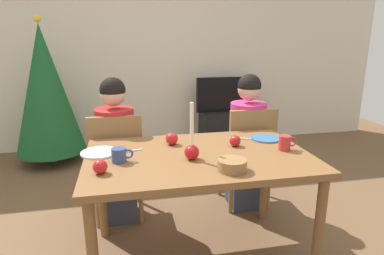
# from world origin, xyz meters

# --- Properties ---
(back_wall) EXTENTS (6.40, 0.10, 2.60)m
(back_wall) POSITION_xyz_m (0.00, 2.60, 1.30)
(back_wall) COLOR beige
(back_wall) RESTS_ON ground
(dining_table) EXTENTS (1.40, 0.90, 0.75)m
(dining_table) POSITION_xyz_m (0.00, 0.00, 0.67)
(dining_table) COLOR brown
(dining_table) RESTS_ON ground
(chair_left) EXTENTS (0.40, 0.40, 0.90)m
(chair_left) POSITION_xyz_m (-0.52, 0.61, 0.51)
(chair_left) COLOR olive
(chair_left) RESTS_ON ground
(chair_right) EXTENTS (0.40, 0.40, 0.90)m
(chair_right) POSITION_xyz_m (0.57, 0.61, 0.51)
(chair_right) COLOR olive
(chair_right) RESTS_ON ground
(person_left_child) EXTENTS (0.30, 0.30, 1.17)m
(person_left_child) POSITION_xyz_m (-0.52, 0.64, 0.57)
(person_left_child) COLOR #33384C
(person_left_child) RESTS_ON ground
(person_right_child) EXTENTS (0.30, 0.30, 1.17)m
(person_right_child) POSITION_xyz_m (0.57, 0.64, 0.57)
(person_right_child) COLOR #33384C
(person_right_child) RESTS_ON ground
(tv_stand) EXTENTS (0.64, 0.40, 0.48)m
(tv_stand) POSITION_xyz_m (0.89, 2.30, 0.24)
(tv_stand) COLOR black
(tv_stand) RESTS_ON ground
(tv) EXTENTS (0.79, 0.05, 0.46)m
(tv) POSITION_xyz_m (0.89, 2.30, 0.71)
(tv) COLOR black
(tv) RESTS_ON tv_stand
(christmas_tree) EXTENTS (0.78, 0.78, 1.69)m
(christmas_tree) POSITION_xyz_m (-1.31, 2.10, 0.87)
(christmas_tree) COLOR brown
(christmas_tree) RESTS_ON ground
(candle_centerpiece) EXTENTS (0.09, 0.09, 0.35)m
(candle_centerpiece) POSITION_xyz_m (-0.06, -0.08, 0.82)
(candle_centerpiece) COLOR red
(candle_centerpiece) RESTS_ON dining_table
(plate_left) EXTENTS (0.23, 0.23, 0.01)m
(plate_left) POSITION_xyz_m (-0.61, 0.14, 0.76)
(plate_left) COLOR silver
(plate_left) RESTS_ON dining_table
(plate_right) EXTENTS (0.22, 0.22, 0.01)m
(plate_right) POSITION_xyz_m (0.55, 0.21, 0.76)
(plate_right) COLOR teal
(plate_right) RESTS_ON dining_table
(mug_left) EXTENTS (0.13, 0.09, 0.09)m
(mug_left) POSITION_xyz_m (-0.48, -0.04, 0.79)
(mug_left) COLOR #33477F
(mug_left) RESTS_ON dining_table
(mug_right) EXTENTS (0.12, 0.08, 0.10)m
(mug_right) POSITION_xyz_m (0.57, -0.04, 0.80)
(mug_right) COLOR #B72D2D
(mug_right) RESTS_ON dining_table
(fork_left) EXTENTS (0.18, 0.06, 0.01)m
(fork_left) POSITION_xyz_m (-0.43, 0.13, 0.75)
(fork_left) COLOR silver
(fork_left) RESTS_ON dining_table
(fork_right) EXTENTS (0.18, 0.06, 0.01)m
(fork_right) POSITION_xyz_m (0.38, 0.24, 0.75)
(fork_right) COLOR silver
(fork_right) RESTS_ON dining_table
(bowl_walnuts) EXTENTS (0.16, 0.16, 0.06)m
(bowl_walnuts) POSITION_xyz_m (0.12, -0.29, 0.78)
(bowl_walnuts) COLOR olive
(bowl_walnuts) RESTS_ON dining_table
(apple_near_candle) EXTENTS (0.08, 0.08, 0.08)m
(apple_near_candle) POSITION_xyz_m (-0.59, -0.19, 0.79)
(apple_near_candle) COLOR red
(apple_near_candle) RESTS_ON dining_table
(apple_by_left_plate) EXTENTS (0.09, 0.09, 0.09)m
(apple_by_left_plate) POSITION_xyz_m (-0.14, 0.22, 0.79)
(apple_by_left_plate) COLOR red
(apple_by_left_plate) RESTS_ON dining_table
(apple_by_right_mug) EXTENTS (0.08, 0.08, 0.08)m
(apple_by_right_mug) POSITION_xyz_m (0.28, 0.10, 0.79)
(apple_by_right_mug) COLOR #AE1A1A
(apple_by_right_mug) RESTS_ON dining_table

